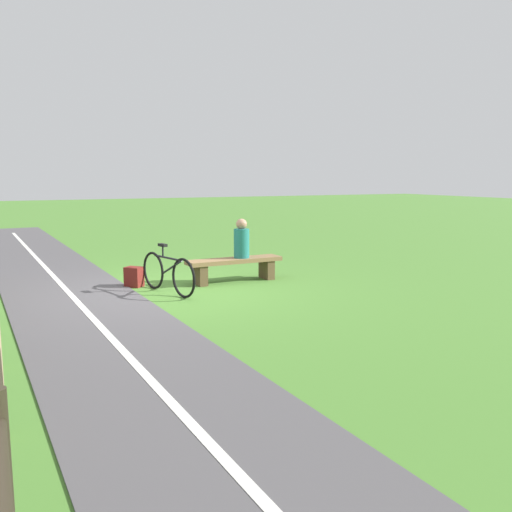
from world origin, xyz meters
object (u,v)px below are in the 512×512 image
at_px(bench, 234,265).
at_px(person_seated, 242,240).
at_px(backpack, 134,277).
at_px(bicycle, 168,273).

xyz_separation_m(bench, person_seated, (-0.16, -0.00, 0.48)).
relative_size(bench, backpack, 5.05).
distance_m(person_seated, backpack, 2.15).
xyz_separation_m(bicycle, backpack, (0.39, -0.84, -0.18)).
bearing_deg(backpack, person_seated, 170.06).
bearing_deg(backpack, bench, 169.11).
bearing_deg(bicycle, bench, 93.05).
relative_size(bicycle, backpack, 4.30).
height_order(person_seated, bicycle, person_seated).
bearing_deg(person_seated, bench, 0.00).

